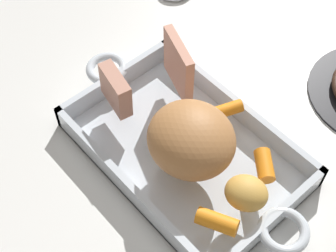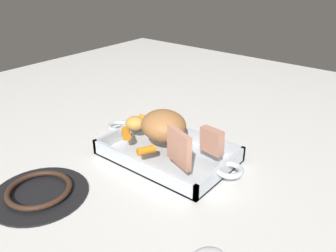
{
  "view_description": "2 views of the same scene",
  "coord_description": "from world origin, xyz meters",
  "px_view_note": "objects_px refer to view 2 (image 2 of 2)",
  "views": [
    {
      "loc": [
        -0.27,
        0.27,
        0.6
      ],
      "look_at": [
        0.02,
        0.02,
        0.07
      ],
      "focal_mm": 52.72,
      "sensor_mm": 36.0,
      "label": 1
    },
    {
      "loc": [
        0.48,
        -0.6,
        0.46
      ],
      "look_at": [
        -0.02,
        0.02,
        0.08
      ],
      "focal_mm": 37.12,
      "sensor_mm": 36.0,
      "label": 2
    }
  ],
  "objects_px": {
    "baby_carrot_long": "(146,150)",
    "stove_burner_rear": "(39,192)",
    "pork_roast": "(164,125)",
    "baby_carrot_center_left": "(148,119)",
    "potato_corner": "(135,123)",
    "roast_slice_thick": "(212,141)",
    "roast_slice_thin": "(179,148)",
    "roasting_dish": "(168,153)",
    "baby_carrot_northwest": "(126,134)"
  },
  "relations": [
    {
      "from": "stove_burner_rear",
      "to": "baby_carrot_center_left",
      "type": "bearing_deg",
      "value": 90.56
    },
    {
      "from": "roasting_dish",
      "to": "pork_roast",
      "type": "xyz_separation_m",
      "value": [
        -0.03,
        0.01,
        0.07
      ]
    },
    {
      "from": "roasting_dish",
      "to": "stove_burner_rear",
      "type": "height_order",
      "value": "roasting_dish"
    },
    {
      "from": "stove_burner_rear",
      "to": "pork_roast",
      "type": "bearing_deg",
      "value": 73.58
    },
    {
      "from": "baby_carrot_northwest",
      "to": "potato_corner",
      "type": "distance_m",
      "value": 0.05
    },
    {
      "from": "baby_carrot_northwest",
      "to": "potato_corner",
      "type": "relative_size",
      "value": 0.79
    },
    {
      "from": "baby_carrot_northwest",
      "to": "baby_carrot_center_left",
      "type": "bearing_deg",
      "value": 98.42
    },
    {
      "from": "roast_slice_thin",
      "to": "stove_burner_rear",
      "type": "relative_size",
      "value": 0.39
    },
    {
      "from": "baby_carrot_center_left",
      "to": "stove_burner_rear",
      "type": "bearing_deg",
      "value": -89.44
    },
    {
      "from": "pork_roast",
      "to": "roast_slice_thick",
      "type": "xyz_separation_m",
      "value": [
        0.13,
        0.02,
        -0.01
      ]
    },
    {
      "from": "potato_corner",
      "to": "baby_carrot_center_left",
      "type": "bearing_deg",
      "value": 91.19
    },
    {
      "from": "baby_carrot_northwest",
      "to": "baby_carrot_long",
      "type": "bearing_deg",
      "value": -17.12
    },
    {
      "from": "baby_carrot_long",
      "to": "baby_carrot_center_left",
      "type": "bearing_deg",
      "value": 130.45
    },
    {
      "from": "baby_carrot_northwest",
      "to": "stove_burner_rear",
      "type": "xyz_separation_m",
      "value": [
        -0.01,
        -0.26,
        -0.04
      ]
    },
    {
      "from": "baby_carrot_long",
      "to": "roast_slice_thick",
      "type": "bearing_deg",
      "value": 41.72
    },
    {
      "from": "pork_roast",
      "to": "baby_carrot_long",
      "type": "xyz_separation_m",
      "value": [
        0.02,
        -0.09,
        -0.03
      ]
    },
    {
      "from": "roasting_dish",
      "to": "roast_slice_thick",
      "type": "distance_m",
      "value": 0.13
    },
    {
      "from": "pork_roast",
      "to": "stove_burner_rear",
      "type": "height_order",
      "value": "pork_roast"
    },
    {
      "from": "baby_carrot_center_left",
      "to": "potato_corner",
      "type": "height_order",
      "value": "potato_corner"
    },
    {
      "from": "stove_burner_rear",
      "to": "roast_slice_thick",
      "type": "bearing_deg",
      "value": 55.62
    },
    {
      "from": "roast_slice_thick",
      "to": "baby_carrot_center_left",
      "type": "xyz_separation_m",
      "value": [
        -0.23,
        0.03,
        -0.02
      ]
    },
    {
      "from": "roast_slice_thin",
      "to": "potato_corner",
      "type": "height_order",
      "value": "roast_slice_thin"
    },
    {
      "from": "roast_slice_thick",
      "to": "potato_corner",
      "type": "xyz_separation_m",
      "value": [
        -0.23,
        -0.02,
        -0.01
      ]
    },
    {
      "from": "baby_carrot_long",
      "to": "stove_burner_rear",
      "type": "height_order",
      "value": "baby_carrot_long"
    },
    {
      "from": "roast_slice_thin",
      "to": "stove_burner_rear",
      "type": "distance_m",
      "value": 0.32
    },
    {
      "from": "roasting_dish",
      "to": "baby_carrot_long",
      "type": "distance_m",
      "value": 0.08
    },
    {
      "from": "roast_slice_thin",
      "to": "roast_slice_thick",
      "type": "height_order",
      "value": "roast_slice_thin"
    },
    {
      "from": "roast_slice_thick",
      "to": "baby_carrot_northwest",
      "type": "height_order",
      "value": "roast_slice_thick"
    },
    {
      "from": "roasting_dish",
      "to": "roast_slice_thin",
      "type": "xyz_separation_m",
      "value": [
        0.08,
        -0.06,
        0.07
      ]
    },
    {
      "from": "roast_slice_thin",
      "to": "baby_carrot_northwest",
      "type": "distance_m",
      "value": 0.19
    },
    {
      "from": "roast_slice_thick",
      "to": "baby_carrot_center_left",
      "type": "relative_size",
      "value": 1.19
    },
    {
      "from": "baby_carrot_center_left",
      "to": "baby_carrot_northwest",
      "type": "distance_m",
      "value": 0.1
    },
    {
      "from": "roast_slice_thick",
      "to": "stove_burner_rear",
      "type": "xyz_separation_m",
      "value": [
        -0.23,
        -0.33,
        -0.06
      ]
    },
    {
      "from": "roasting_dish",
      "to": "pork_roast",
      "type": "distance_m",
      "value": 0.07
    },
    {
      "from": "pork_roast",
      "to": "baby_carrot_center_left",
      "type": "relative_size",
      "value": 2.33
    },
    {
      "from": "baby_carrot_center_left",
      "to": "potato_corner",
      "type": "distance_m",
      "value": 0.05
    },
    {
      "from": "potato_corner",
      "to": "stove_burner_rear",
      "type": "xyz_separation_m",
      "value": [
        0.0,
        -0.31,
        -0.05
      ]
    },
    {
      "from": "baby_carrot_center_left",
      "to": "roast_slice_thin",
      "type": "bearing_deg",
      "value": -30.49
    },
    {
      "from": "roasting_dish",
      "to": "stove_burner_rear",
      "type": "distance_m",
      "value": 0.32
    },
    {
      "from": "baby_carrot_center_left",
      "to": "baby_carrot_northwest",
      "type": "xyz_separation_m",
      "value": [
        0.02,
        -0.1,
        0.0
      ]
    },
    {
      "from": "roasting_dish",
      "to": "stove_burner_rear",
      "type": "bearing_deg",
      "value": -111.45
    },
    {
      "from": "roasting_dish",
      "to": "baby_carrot_northwest",
      "type": "bearing_deg",
      "value": -158.25
    },
    {
      "from": "baby_carrot_long",
      "to": "stove_burner_rear",
      "type": "xyz_separation_m",
      "value": [
        -0.11,
        -0.23,
        -0.04
      ]
    },
    {
      "from": "roast_slice_thick",
      "to": "baby_carrot_long",
      "type": "height_order",
      "value": "roast_slice_thick"
    },
    {
      "from": "roast_slice_thick",
      "to": "pork_roast",
      "type": "bearing_deg",
      "value": -172.11
    },
    {
      "from": "roast_slice_thin",
      "to": "potato_corner",
      "type": "xyz_separation_m",
      "value": [
        -0.2,
        0.07,
        -0.02
      ]
    },
    {
      "from": "roast_slice_thin",
      "to": "roast_slice_thick",
      "type": "relative_size",
      "value": 1.34
    },
    {
      "from": "pork_roast",
      "to": "roast_slice_thick",
      "type": "distance_m",
      "value": 0.14
    },
    {
      "from": "baby_carrot_long",
      "to": "stove_burner_rear",
      "type": "distance_m",
      "value": 0.25
    },
    {
      "from": "pork_roast",
      "to": "baby_carrot_center_left",
      "type": "xyz_separation_m",
      "value": [
        -0.1,
        0.05,
        -0.03
      ]
    }
  ]
}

